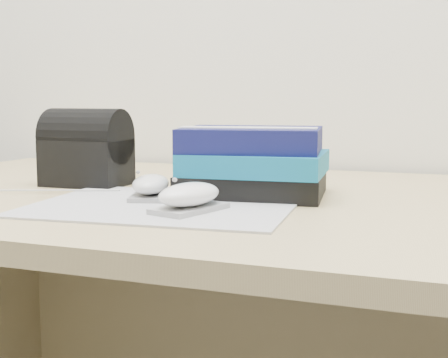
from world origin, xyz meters
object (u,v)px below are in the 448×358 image
(desk, at_px, (295,326))
(mouse_front, at_px, (189,197))
(mouse_rear, at_px, (151,186))
(pouch, at_px, (86,148))
(book_stack, at_px, (253,162))

(desk, height_order, mouse_front, mouse_front)
(mouse_rear, bearing_deg, mouse_front, -39.39)
(desk, distance_m, mouse_rear, 0.36)
(mouse_rear, relative_size, mouse_front, 0.93)
(mouse_front, bearing_deg, mouse_rear, 140.61)
(desk, xyz_separation_m, mouse_front, (-0.09, -0.24, 0.26))
(mouse_front, bearing_deg, desk, 68.80)
(mouse_rear, distance_m, pouch, 0.22)
(desk, distance_m, book_stack, 0.30)
(book_stack, distance_m, pouch, 0.32)
(pouch, bearing_deg, mouse_front, -33.72)
(mouse_rear, bearing_deg, pouch, 149.78)
(desk, bearing_deg, mouse_front, -111.20)
(desk, bearing_deg, mouse_rear, -141.04)
(mouse_rear, bearing_deg, desk, 38.96)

